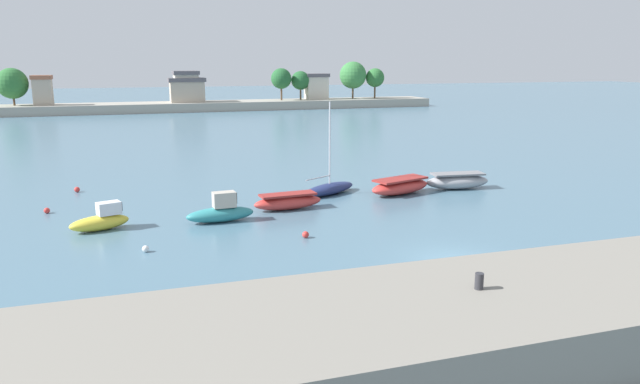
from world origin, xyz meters
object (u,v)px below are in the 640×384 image
at_px(mooring_buoy_0, 146,249).
at_px(mooring_buoy_2, 47,211).
at_px(moored_boat_4, 400,186).
at_px(mooring_buoy_1, 306,235).
at_px(moored_boat_2, 288,202).
at_px(mooring_buoy_3, 77,190).
at_px(moored_boat_0, 101,220).
at_px(moored_boat_5, 457,181).
at_px(mooring_bollard, 479,281).
at_px(moored_boat_1, 221,212).
at_px(moored_boat_3, 329,188).

relative_size(mooring_buoy_0, mooring_buoy_2, 0.93).
relative_size(moored_boat_4, mooring_buoy_0, 15.94).
xyz_separation_m(moored_boat_4, mooring_buoy_1, (-9.61, -8.32, -0.37)).
distance_m(moored_boat_2, mooring_buoy_2, 15.17).
height_order(mooring_buoy_0, mooring_buoy_3, mooring_buoy_3).
distance_m(mooring_buoy_1, mooring_buoy_3, 20.46).
bearing_deg(moored_boat_0, moored_boat_5, -10.14).
height_order(moored_boat_2, mooring_buoy_0, moored_boat_2).
xyz_separation_m(moored_boat_2, mooring_buoy_3, (-13.35, 9.67, -0.30)).
height_order(moored_boat_4, mooring_buoy_2, moored_boat_4).
height_order(mooring_bollard, moored_boat_1, mooring_bollard).
bearing_deg(mooring_buoy_3, moored_boat_2, -35.89).
height_order(mooring_buoy_0, mooring_buoy_1, mooring_buoy_1).
height_order(moored_boat_0, mooring_buoy_2, moored_boat_0).
relative_size(moored_boat_2, moored_boat_5, 0.92).
xyz_separation_m(moored_boat_1, mooring_buoy_1, (3.83, -4.76, -0.42)).
xyz_separation_m(mooring_buoy_0, mooring_buoy_1, (8.34, -0.15, 0.01)).
bearing_deg(mooring_buoy_2, moored_boat_4, -4.29).
bearing_deg(mooring_buoy_2, mooring_bollard, -56.65).
xyz_separation_m(moored_boat_1, mooring_buoy_2, (-10.16, 5.33, -0.42)).
bearing_deg(mooring_buoy_1, moored_boat_3, 64.28).
bearing_deg(moored_boat_5, mooring_buoy_1, -142.62).
distance_m(moored_boat_0, mooring_buoy_0, 5.43).
xyz_separation_m(moored_boat_1, moored_boat_2, (4.56, 1.67, -0.10)).
bearing_deg(moored_boat_5, mooring_bollard, -112.72).
bearing_deg(moored_boat_2, mooring_buoy_1, -100.92).
distance_m(moored_boat_1, mooring_buoy_3, 14.35).
xyz_separation_m(moored_boat_5, mooring_buoy_1, (-14.42, -8.56, -0.40)).
distance_m(moored_boat_0, moored_boat_5, 25.23).
distance_m(moored_boat_1, mooring_buoy_0, 6.47).
bearing_deg(moored_boat_5, moored_boat_0, -165.41).
bearing_deg(moored_boat_2, mooring_bollard, -91.47).
distance_m(moored_boat_2, mooring_buoy_3, 16.49).
bearing_deg(moored_boat_0, moored_boat_3, -0.89).
distance_m(moored_boat_4, moored_boat_5, 4.82).
xyz_separation_m(moored_boat_0, mooring_buoy_1, (10.57, -5.09, -0.38)).
bearing_deg(moored_boat_5, moored_boat_1, -161.56).
bearing_deg(moored_boat_0, mooring_buoy_0, -83.82).
xyz_separation_m(moored_boat_3, mooring_buoy_1, (-4.73, -9.81, -0.23)).
relative_size(moored_boat_1, mooring_buoy_0, 12.16).
height_order(moored_boat_2, mooring_buoy_3, moored_boat_2).
bearing_deg(mooring_buoy_3, mooring_buoy_2, -102.81).
bearing_deg(mooring_buoy_2, mooring_buoy_3, 77.19).
xyz_separation_m(moored_boat_3, moored_boat_4, (4.88, -1.49, 0.14)).
relative_size(moored_boat_5, mooring_buoy_2, 13.69).
relative_size(moored_boat_1, mooring_buoy_3, 10.42).
bearing_deg(moored_boat_0, moored_boat_2, -11.27).
xyz_separation_m(moored_boat_3, moored_boat_5, (9.69, -1.25, 0.17)).
bearing_deg(mooring_buoy_0, mooring_bollard, -54.15).
height_order(moored_boat_1, mooring_buoy_1, moored_boat_1).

